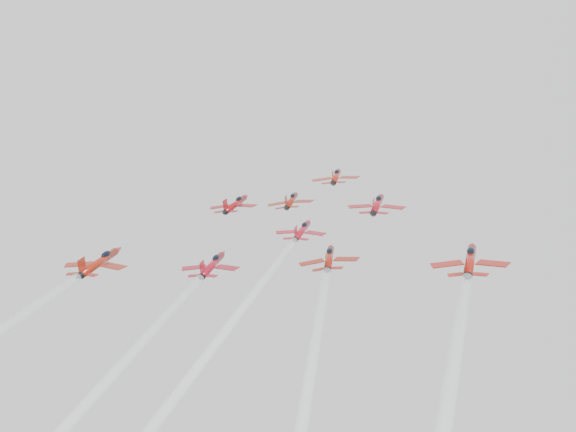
# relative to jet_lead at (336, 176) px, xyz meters

# --- Properties ---
(jet_lead) EXTENTS (10.02, 13.03, 7.59)m
(jet_lead) POSITION_rel_jet_lead_xyz_m (0.00, 0.00, 0.00)
(jet_lead) COLOR #AC2010
(jet_row2_left) EXTENTS (9.51, 12.36, 7.20)m
(jet_row2_left) POSITION_rel_jet_lead_xyz_m (-16.71, -16.36, -8.60)
(jet_row2_left) COLOR maroon
(jet_row2_center) EXTENTS (8.92, 11.59, 6.75)m
(jet_row2_center) POSITION_rel_jet_lead_xyz_m (-5.95, -15.88, -8.35)
(jet_row2_center) COLOR maroon
(jet_row2_right) EXTENTS (10.23, 13.30, 7.75)m
(jet_row2_right) POSITION_rel_jet_lead_xyz_m (10.65, -20.86, -10.96)
(jet_row2_right) COLOR #AD101E
(jet_center) EXTENTS (8.46, 81.72, 43.64)m
(jet_center) POSITION_rel_jet_lead_xyz_m (-0.33, -69.48, -36.58)
(jet_center) COLOR #B31122
(jet_rear_left) EXTENTS (8.86, 85.59, 45.72)m
(jet_rear_left) POSITION_rel_jet_lead_xyz_m (-10.94, -85.02, -44.74)
(jet_rear_left) COLOR #A60F21
(jet_rear_right) EXTENTS (8.82, 85.18, 45.49)m
(jet_rear_right) POSITION_rel_jet_lead_xyz_m (6.33, -83.70, -44.05)
(jet_rear_right) COLOR maroon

